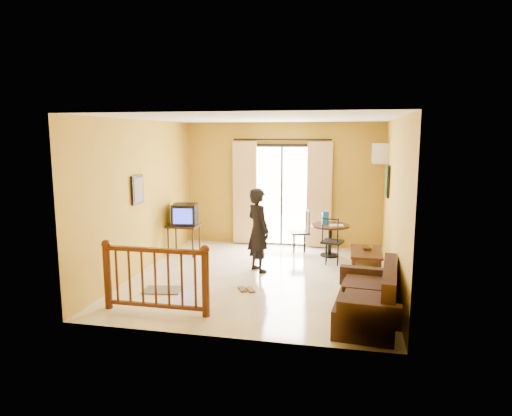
% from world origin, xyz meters
% --- Properties ---
extents(ground, '(5.00, 5.00, 0.00)m').
position_xyz_m(ground, '(0.00, 0.00, 0.00)').
color(ground, beige).
rests_on(ground, ground).
extents(room_shell, '(5.00, 5.00, 5.00)m').
position_xyz_m(room_shell, '(0.00, 0.00, 1.70)').
color(room_shell, white).
rests_on(room_shell, ground).
extents(balcony_door, '(2.25, 0.14, 2.46)m').
position_xyz_m(balcony_door, '(0.00, 2.43, 1.19)').
color(balcony_door, black).
rests_on(balcony_door, ground).
extents(tv_table, '(0.65, 0.54, 0.64)m').
position_xyz_m(tv_table, '(-1.90, 1.21, 0.57)').
color(tv_table, black).
rests_on(tv_table, ground).
extents(television, '(0.56, 0.53, 0.45)m').
position_xyz_m(television, '(-1.87, 1.21, 0.87)').
color(television, black).
rests_on(television, tv_table).
extents(picture_left, '(0.05, 0.42, 0.52)m').
position_xyz_m(picture_left, '(-2.22, -0.20, 1.55)').
color(picture_left, black).
rests_on(picture_left, room_shell).
extents(dining_table, '(0.80, 0.80, 0.67)m').
position_xyz_m(dining_table, '(1.14, 1.73, 0.53)').
color(dining_table, black).
rests_on(dining_table, ground).
extents(water_jug, '(0.14, 0.14, 0.27)m').
position_xyz_m(water_jug, '(1.03, 1.77, 0.81)').
color(water_jug, '#1252AD').
rests_on(water_jug, dining_table).
extents(serving_tray, '(0.30, 0.22, 0.02)m').
position_xyz_m(serving_tray, '(1.27, 1.63, 0.68)').
color(serving_tray, beige).
rests_on(serving_tray, dining_table).
extents(dining_chairs, '(1.22, 1.20, 0.95)m').
position_xyz_m(dining_chairs, '(0.85, 1.47, 0.00)').
color(dining_chairs, black).
rests_on(dining_chairs, ground).
extents(air_conditioner, '(0.31, 0.60, 0.40)m').
position_xyz_m(air_conditioner, '(2.09, 1.95, 2.15)').
color(air_conditioner, white).
rests_on(air_conditioner, room_shell).
extents(botanical_print, '(0.05, 0.50, 0.60)m').
position_xyz_m(botanical_print, '(2.22, 1.30, 1.65)').
color(botanical_print, black).
rests_on(botanical_print, room_shell).
extents(coffee_table, '(0.55, 1.00, 0.44)m').
position_xyz_m(coffee_table, '(1.85, 0.58, 0.30)').
color(coffee_table, black).
rests_on(coffee_table, ground).
extents(bowl, '(0.26, 0.26, 0.06)m').
position_xyz_m(bowl, '(1.85, 0.66, 0.47)').
color(bowl, brown).
rests_on(bowl, coffee_table).
extents(sofa, '(0.90, 1.71, 0.79)m').
position_xyz_m(sofa, '(1.85, -1.61, 0.29)').
color(sofa, black).
rests_on(sofa, ground).
extents(standing_person, '(0.67, 0.67, 1.56)m').
position_xyz_m(standing_person, '(-0.12, 0.37, 0.78)').
color(standing_person, black).
rests_on(standing_person, ground).
extents(stair_balustrade, '(1.63, 0.13, 1.04)m').
position_xyz_m(stair_balustrade, '(-1.15, -1.90, 0.56)').
color(stair_balustrade, '#471E0F').
rests_on(stair_balustrade, ground).
extents(doormat, '(0.65, 0.49, 0.02)m').
position_xyz_m(doormat, '(-1.43, -1.03, 0.01)').
color(doormat, '#615A4D').
rests_on(doormat, ground).
extents(sandals, '(0.35, 0.27, 0.03)m').
position_xyz_m(sandals, '(-0.09, -0.73, 0.01)').
color(sandals, brown).
rests_on(sandals, ground).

